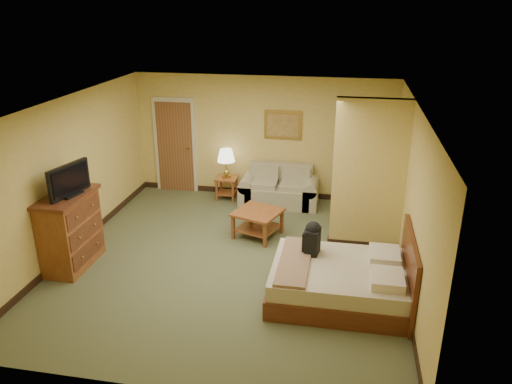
% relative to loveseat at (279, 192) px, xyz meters
% --- Properties ---
extents(floor, '(6.00, 6.00, 0.00)m').
position_rel_loveseat_xyz_m(floor, '(-0.43, -2.57, -0.27)').
color(floor, '#525939').
rests_on(floor, ground).
extents(ceiling, '(6.00, 6.00, 0.00)m').
position_rel_loveseat_xyz_m(ceiling, '(-0.43, -2.57, 2.33)').
color(ceiling, white).
rests_on(ceiling, back_wall).
extents(back_wall, '(5.50, 0.02, 2.60)m').
position_rel_loveseat_xyz_m(back_wall, '(-0.43, 0.43, 1.03)').
color(back_wall, '#DBBD5D').
rests_on(back_wall, floor).
extents(left_wall, '(0.02, 6.00, 2.60)m').
position_rel_loveseat_xyz_m(left_wall, '(-3.18, -2.57, 1.03)').
color(left_wall, '#DBBD5D').
rests_on(left_wall, floor).
extents(right_wall, '(0.02, 6.00, 2.60)m').
position_rel_loveseat_xyz_m(right_wall, '(2.32, -2.57, 1.03)').
color(right_wall, '#DBBD5D').
rests_on(right_wall, floor).
extents(partition, '(1.20, 0.15, 2.60)m').
position_rel_loveseat_xyz_m(partition, '(1.72, -1.64, 1.03)').
color(partition, '#DBBD5D').
rests_on(partition, floor).
extents(door, '(0.94, 0.16, 2.10)m').
position_rel_loveseat_xyz_m(door, '(-2.38, 0.39, 0.77)').
color(door, beige).
rests_on(door, floor).
extents(baseboard, '(5.50, 0.02, 0.12)m').
position_rel_loveseat_xyz_m(baseboard, '(-0.43, 0.42, -0.21)').
color(baseboard, black).
rests_on(baseboard, floor).
extents(loveseat, '(1.62, 0.75, 0.82)m').
position_rel_loveseat_xyz_m(loveseat, '(0.00, 0.00, 0.00)').
color(loveseat, tan).
rests_on(loveseat, floor).
extents(side_table, '(0.44, 0.44, 0.49)m').
position_rel_loveseat_xyz_m(side_table, '(-1.15, 0.08, 0.05)').
color(side_table, brown).
rests_on(side_table, floor).
extents(table_lamp, '(0.38, 0.38, 0.62)m').
position_rel_loveseat_xyz_m(table_lamp, '(-1.15, 0.08, 0.69)').
color(table_lamp, '#A6893D').
rests_on(table_lamp, side_table).
extents(coffee_table, '(0.96, 0.96, 0.49)m').
position_rel_loveseat_xyz_m(coffee_table, '(-0.17, -1.59, 0.08)').
color(coffee_table, brown).
rests_on(coffee_table, floor).
extents(wall_picture, '(0.79, 0.04, 0.61)m').
position_rel_loveseat_xyz_m(wall_picture, '(-0.00, 0.40, 1.33)').
color(wall_picture, '#B78E3F').
rests_on(wall_picture, back_wall).
extents(dresser, '(0.60, 1.15, 1.23)m').
position_rel_loveseat_xyz_m(dresser, '(-2.90, -3.18, 0.35)').
color(dresser, brown).
rests_on(dresser, floor).
extents(tv, '(0.28, 0.81, 0.50)m').
position_rel_loveseat_xyz_m(tv, '(-2.80, -3.18, 1.20)').
color(tv, black).
rests_on(tv, dresser).
extents(bed, '(1.95, 1.63, 1.05)m').
position_rel_loveseat_xyz_m(bed, '(1.40, -3.37, 0.02)').
color(bed, '#4F2212').
rests_on(bed, floor).
extents(backpack, '(0.23, 0.31, 0.51)m').
position_rel_loveseat_xyz_m(backpack, '(0.93, -3.04, 0.52)').
color(backpack, black).
rests_on(backpack, bed).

